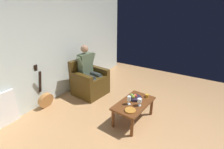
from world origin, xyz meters
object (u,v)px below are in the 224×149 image
(armchair, at_px, (89,82))
(coffee_table, at_px, (134,105))
(wine_glass_far, at_px, (129,99))
(fruit_bowl, at_px, (135,97))
(candle_jar, at_px, (147,96))
(guitar, at_px, (45,99))
(wine_glass_near, at_px, (140,101))
(person_seated, at_px, (89,69))
(decorative_dish, at_px, (130,110))

(armchair, bearing_deg, coffee_table, 79.24)
(coffee_table, relative_size, wine_glass_far, 5.57)
(fruit_bowl, distance_m, candle_jar, 0.28)
(guitar, bearing_deg, armchair, 158.18)
(wine_glass_near, distance_m, candle_jar, 0.39)
(person_seated, relative_size, fruit_bowl, 4.99)
(armchair, xyz_separation_m, decorative_dish, (0.72, 1.57, 0.10))
(person_seated, height_order, coffee_table, person_seated)
(wine_glass_far, bearing_deg, guitar, -74.01)
(coffee_table, distance_m, wine_glass_near, 0.22)
(coffee_table, bearing_deg, candle_jar, 157.94)
(guitar, distance_m, wine_glass_far, 1.97)
(candle_jar, bearing_deg, decorative_dish, -5.97)
(wine_glass_far, relative_size, decorative_dish, 0.86)
(guitar, height_order, candle_jar, guitar)
(decorative_dish, distance_m, candle_jar, 0.64)
(coffee_table, bearing_deg, wine_glass_far, -27.68)
(guitar, height_order, decorative_dish, guitar)
(wine_glass_near, height_order, decorative_dish, wine_glass_near)
(coffee_table, xyz_separation_m, decorative_dish, (0.30, 0.07, 0.08))
(wine_glass_far, xyz_separation_m, candle_jar, (-0.45, 0.19, -0.08))
(guitar, xyz_separation_m, decorative_dish, (-0.34, 1.99, 0.21))
(wine_glass_near, height_order, wine_glass_far, wine_glass_far)
(armchair, relative_size, wine_glass_near, 6.27)
(person_seated, relative_size, coffee_table, 1.37)
(guitar, relative_size, candle_jar, 13.81)
(armchair, bearing_deg, decorative_dish, 70.33)
(wine_glass_far, bearing_deg, fruit_bowl, 177.77)
(wine_glass_far, xyz_separation_m, fruit_bowl, (-0.24, 0.01, -0.08))
(person_seated, bearing_deg, armchair, -90.00)
(fruit_bowl, height_order, decorative_dish, fruit_bowl)
(wine_glass_near, bearing_deg, coffee_table, -106.96)
(wine_glass_far, height_order, decorative_dish, wine_glass_far)
(decorative_dish, bearing_deg, armchair, -114.72)
(wine_glass_far, height_order, candle_jar, wine_glass_far)
(armchair, xyz_separation_m, person_seated, (0.00, 0.01, 0.37))
(person_seated, distance_m, wine_glass_near, 1.70)
(armchair, bearing_deg, candle_jar, 92.18)
(wine_glass_near, bearing_deg, candle_jar, 179.48)
(person_seated, xyz_separation_m, decorative_dish, (0.72, 1.56, -0.27))
(coffee_table, xyz_separation_m, wine_glass_far, (0.11, -0.06, 0.18))
(person_seated, height_order, candle_jar, person_seated)
(wine_glass_near, xyz_separation_m, decorative_dish, (0.26, -0.06, -0.09))
(fruit_bowl, relative_size, candle_jar, 3.56)
(wine_glass_near, relative_size, fruit_bowl, 0.56)
(decorative_dish, xyz_separation_m, candle_jar, (-0.64, 0.07, 0.02))
(person_seated, xyz_separation_m, coffee_table, (0.42, 1.49, -0.35))
(guitar, bearing_deg, wine_glass_near, 106.24)
(coffee_table, relative_size, fruit_bowl, 3.65)
(guitar, xyz_separation_m, candle_jar, (-0.98, 2.06, 0.23))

